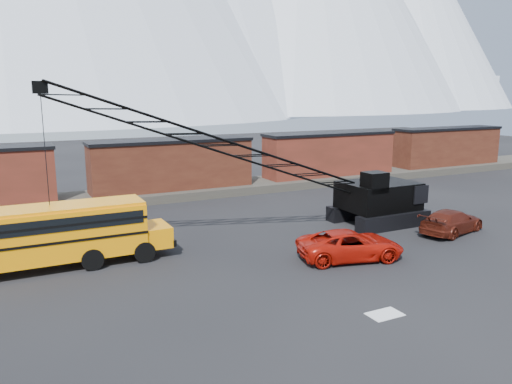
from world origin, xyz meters
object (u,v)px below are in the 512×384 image
Objects in this scene: school_bus at (48,234)px; crawler_crane at (257,158)px; maroon_suv at (452,221)px; red_pickup at (350,245)px.

crawler_crane is at bearing 0.36° from school_bus.
crawler_crane is (-11.43, 4.46, 4.18)m from maroon_suv.
maroon_suv is 0.22× the size of crawler_crane.
school_bus is 12.05m from crawler_crane.
crawler_crane reaches higher than school_bus.
red_pickup is at bearing -64.73° from crawler_crane.
school_bus is at bearing 82.85° from red_pickup.
crawler_crane is (11.63, 0.07, 3.13)m from school_bus.
school_bus is 15.38m from red_pickup.
school_bus is 2.08× the size of red_pickup.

